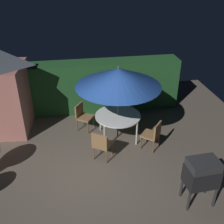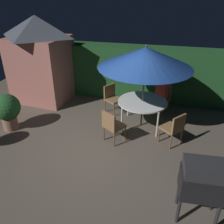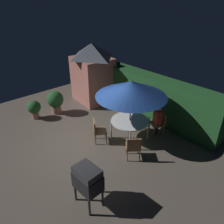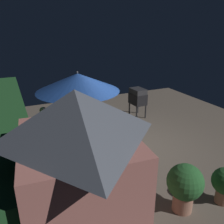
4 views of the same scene
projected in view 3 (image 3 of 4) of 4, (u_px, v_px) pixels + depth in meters
name	position (u px, v px, depth m)	size (l,w,h in m)	color
ground_plane	(84.00, 143.00, 8.06)	(11.00, 11.00, 0.00)	brown
hedge_backdrop	(147.00, 95.00, 9.65)	(6.94, 0.82, 1.85)	#1E4C23
garden_shed	(93.00, 72.00, 10.68)	(2.07, 1.84, 2.86)	#B26B60
patio_table	(130.00, 122.00, 7.98)	(1.40, 1.40, 0.80)	white
patio_umbrella	(131.00, 89.00, 7.35)	(2.49, 2.49, 2.37)	#4C4C51
bbq_grill	(88.00, 179.00, 5.37)	(0.72, 0.54, 1.20)	black
chair_near_shed	(159.00, 122.00, 8.38)	(0.62, 0.62, 0.90)	olive
chair_far_side	(123.00, 111.00, 9.16)	(0.64, 0.64, 0.90)	olive
chair_toward_hedge	(98.00, 129.00, 7.92)	(0.64, 0.64, 0.90)	olive
chair_toward_house	(133.00, 146.00, 7.05)	(0.65, 0.65, 0.90)	olive
potted_plant_by_shed	(55.00, 101.00, 9.80)	(0.74, 0.74, 1.07)	#936651
potted_plant_by_grill	(34.00, 108.00, 9.43)	(0.58, 0.58, 0.84)	#936651
person_in_red	(158.00, 116.00, 8.23)	(0.41, 0.36, 1.26)	#CC3D33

